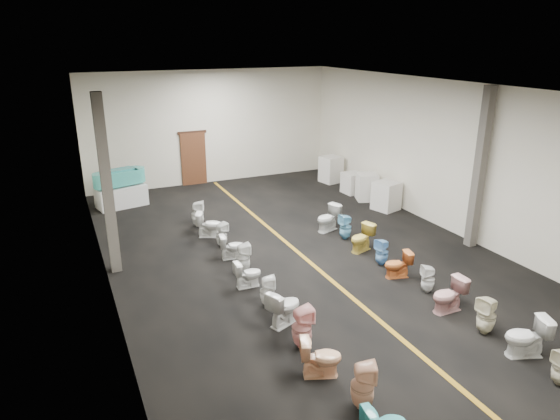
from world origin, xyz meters
The scene contains 36 objects.
floor centered at (0.00, 0.00, 0.00)m, with size 16.00×16.00×0.00m, color black.
ceiling centered at (0.00, 0.00, 4.50)m, with size 16.00×16.00×0.00m, color black.
wall_back centered at (0.00, 8.00, 2.25)m, with size 10.00×10.00×0.00m, color beige.
wall_left centered at (-5.00, 0.00, 2.25)m, with size 16.00×16.00×0.00m, color beige.
wall_right centered at (5.00, 0.00, 2.25)m, with size 16.00×16.00×0.00m, color beige.
aisle_stripe centered at (0.00, 0.00, 0.00)m, with size 0.12×15.60×0.01m, color #9C6E16.
back_door centered at (-0.80, 7.94, 1.05)m, with size 1.00×0.10×2.10m, color #562D19.
door_frame centered at (-0.80, 7.95, 2.12)m, with size 1.15×0.08×0.10m, color #331C11.
column_left centered at (-4.75, 1.00, 2.25)m, with size 0.25×0.25×4.50m, color #59544C.
column_right centered at (4.75, -1.50, 2.25)m, with size 0.25×0.25×4.50m, color #59544C.
display_table centered at (-3.89, 6.25, 0.37)m, with size 1.66×0.83×0.74m, color white.
bathtub centered at (-3.89, 6.25, 1.07)m, with size 1.81×1.01×0.55m.
appliance_crate_a centered at (4.40, 2.11, 0.49)m, with size 0.76×0.76×0.98m, color silver.
appliance_crate_b centered at (4.40, 3.30, 0.49)m, with size 0.71×0.71×0.98m, color white.
appliance_crate_c centered at (4.40, 4.25, 0.39)m, with size 0.69×0.69×0.79m, color silver.
appliance_crate_d centered at (4.40, 5.93, 0.53)m, with size 0.75×0.75×1.07m, color white.
toilet_left_1 centered at (-1.79, -5.87, 0.42)m, with size 0.38×0.39×0.84m, color #E5AE8B.
toilet_left_2 centered at (-2.01, -4.87, 0.37)m, with size 0.41×0.73×0.74m, color #FDBC8E.
toilet_left_3 centered at (-1.92, -3.97, 0.43)m, with size 0.39×0.40×0.86m, color #EDA5A1.
toilet_left_4 centered at (-1.88, -3.08, 0.40)m, with size 0.44×0.78×0.79m, color silver.
toilet_left_5 centered at (-1.91, -2.26, 0.36)m, with size 0.33×0.33×0.72m, color white.
toilet_left_6 centered at (-1.98, -1.23, 0.33)m, with size 0.37×0.65×0.66m, color white.
toilet_left_7 centered at (-1.81, -0.43, 0.38)m, with size 0.35×0.35×0.77m, color white.
toilet_left_8 centered at (-1.79, 0.47, 0.34)m, with size 0.38×0.67×0.68m, color white.
toilet_left_9 centered at (-1.80, 1.35, 0.36)m, with size 0.32×0.33×0.71m, color silver.
toilet_left_10 centered at (-1.90, 2.22, 0.38)m, with size 0.42×0.75×0.76m, color white.
toilet_left_11 centered at (-1.98, 3.19, 0.41)m, with size 0.37×0.38×0.83m, color white.
toilet_right_1 centered at (1.76, -5.95, 0.40)m, with size 0.45×0.79×0.81m, color white.
toilet_right_2 centered at (1.66, -5.07, 0.41)m, with size 0.37×0.38×0.82m, color beige.
toilet_right_3 centered at (1.57, -4.10, 0.39)m, with size 0.44×0.76×0.78m, color #D09695.
toilet_right_4 centered at (1.75, -3.23, 0.34)m, with size 0.31×0.31×0.68m, color white.
toilet_right_5 centered at (1.58, -2.30, 0.34)m, with size 0.38×0.67×0.68m, color orange.
toilet_right_6 centered at (1.64, -1.55, 0.36)m, with size 0.33×0.33×0.73m, color #73B2E9.
toilet_right_7 centered at (1.66, -0.56, 0.38)m, with size 0.43×0.75×0.76m, color gold.
toilet_right_8 centered at (1.71, 0.37, 0.38)m, with size 0.35×0.35×0.77m, color #77C4E7.
toilet_right_9 centered at (1.57, 1.18, 0.41)m, with size 0.45×0.80×0.81m, color silver.
Camera 1 is at (-5.71, -11.32, 5.68)m, focal length 32.00 mm.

